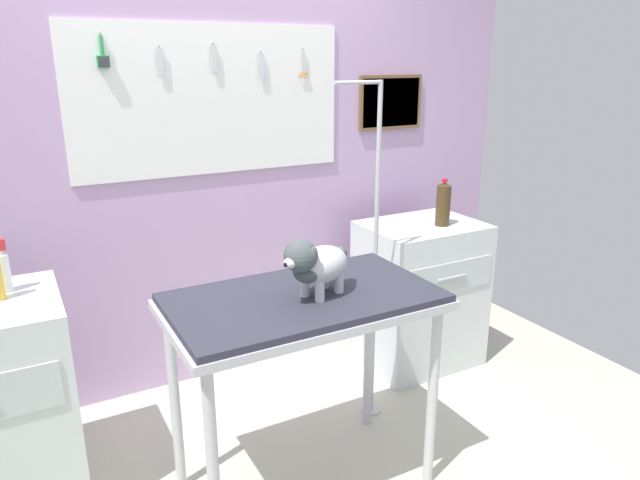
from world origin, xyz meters
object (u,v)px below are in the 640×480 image
object	(u,v)px
cabinet_right	(420,294)
soda_bottle	(443,204)
grooming_arm	(374,270)
grooming_table	(304,316)
shampoo_bottle	(3,269)
dog	(315,264)

from	to	relation	value
cabinet_right	soda_bottle	distance (m)	0.58
grooming_arm	cabinet_right	bearing A→B (deg)	30.38
grooming_table	shampoo_bottle	size ratio (longest dim) A/B	4.94
grooming_table	cabinet_right	distance (m)	1.36
grooming_arm	soda_bottle	size ratio (longest dim) A/B	6.29
shampoo_bottle	dog	bearing A→B (deg)	-31.07
soda_bottle	grooming_table	bearing A→B (deg)	-153.97
soda_bottle	grooming_arm	bearing A→B (deg)	-158.12
grooming_table	shampoo_bottle	distance (m)	1.22
dog	shampoo_bottle	size ratio (longest dim) A/B	1.58
grooming_table	soda_bottle	xyz separation A→B (m)	(1.20, 0.59, 0.20)
dog	cabinet_right	world-z (taller)	dog
grooming_table	cabinet_right	xyz separation A→B (m)	(1.13, 0.66, -0.37)
grooming_table	shampoo_bottle	world-z (taller)	shampoo_bottle
grooming_table	shampoo_bottle	xyz separation A→B (m)	(-1.04, 0.60, 0.19)
grooming_table	shampoo_bottle	bearing A→B (deg)	150.15
grooming_arm	dog	distance (m)	0.69
grooming_arm	soda_bottle	bearing A→B (deg)	21.88
soda_bottle	dog	bearing A→B (deg)	-151.57
shampoo_bottle	soda_bottle	distance (m)	2.25
cabinet_right	grooming_table	bearing A→B (deg)	-149.57
soda_bottle	shampoo_bottle	bearing A→B (deg)	179.74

